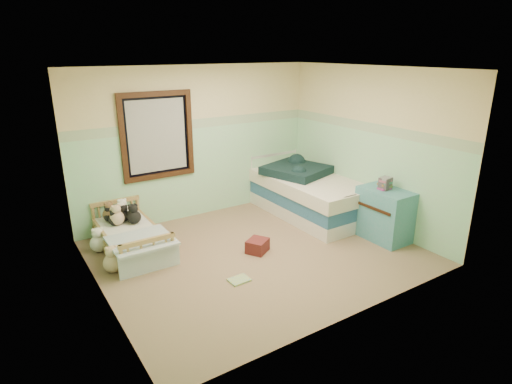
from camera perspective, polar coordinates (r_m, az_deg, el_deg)
floor at (r=6.03m, az=0.19°, el=-8.25°), size 4.20×3.60×0.02m
ceiling at (r=5.38m, az=0.22°, el=16.41°), size 4.20×3.60×0.02m
wall_back at (r=7.11m, az=-7.83°, el=6.57°), size 4.20×0.04×2.50m
wall_front at (r=4.26m, az=13.61°, el=-2.12°), size 4.20×0.04×2.50m
wall_left at (r=4.81m, az=-21.22°, el=-0.49°), size 0.04×3.60×2.50m
wall_right at (r=6.92m, az=14.99°, el=5.77°), size 0.04×3.60×2.50m
wainscot_mint at (r=7.22m, az=-7.60°, el=2.66°), size 4.20×0.01×1.50m
border_strip at (r=7.03m, az=-7.89°, el=9.13°), size 4.20×0.01×0.15m
window_frame at (r=6.77m, az=-13.14°, el=7.37°), size 1.16×0.06×1.36m
window_blinds at (r=6.78m, az=-13.17°, el=7.38°), size 0.92×0.01×1.12m
toddler_bed_frame at (r=6.32m, az=-16.37°, el=-6.70°), size 0.74×1.48×0.19m
toddler_mattress at (r=6.26m, az=-16.50°, el=-5.42°), size 0.68×1.42×0.12m
patchwork_quilt at (r=5.82m, az=-15.21°, el=-6.35°), size 0.80×0.74×0.03m
plush_bed_brown at (r=6.61m, az=-19.15°, el=-2.87°), size 0.20×0.20×0.20m
plush_bed_white at (r=6.66m, az=-17.50°, el=-2.52°), size 0.21×0.21×0.21m
plush_bed_tan at (r=6.42m, az=-18.23°, el=-3.36°), size 0.21×0.21×0.21m
plush_bed_dark at (r=6.48m, az=-16.27°, el=-3.07°), size 0.19×0.19×0.19m
plush_floor_cream at (r=6.41m, az=-20.43°, el=-6.53°), size 0.25×0.25×0.25m
plush_floor_tan at (r=5.79m, az=-18.74°, el=-9.06°), size 0.25×0.25×0.25m
twin_bed_frame at (r=7.39m, az=7.06°, el=-2.14°), size 1.08×2.15×0.22m
twin_boxspring at (r=7.32m, az=7.12°, el=-0.53°), size 1.08×2.15×0.22m
twin_mattress at (r=7.25m, az=7.19°, el=1.11°), size 1.12×2.20×0.22m
teal_blanket at (r=7.39m, az=5.46°, el=2.97°), size 1.16×1.20×0.14m
dresser at (r=6.59m, az=16.90°, el=-2.91°), size 0.48×0.78×0.78m
book_stack at (r=6.46m, az=17.04°, el=1.12°), size 0.20×0.17×0.18m
red_pillow at (r=6.02m, az=0.20°, el=-7.26°), size 0.38×0.37×0.18m
floor_book at (r=5.35m, az=-2.29°, el=-11.77°), size 0.26×0.20×0.02m
extra_plush_0 at (r=6.55m, az=-17.31°, el=-3.05°), size 0.17×0.17×0.17m
extra_plush_1 at (r=6.60m, az=-19.20°, el=-3.06°), size 0.17×0.17×0.17m
extra_plush_2 at (r=6.41m, az=-16.09°, el=-3.27°), size 0.20×0.20×0.20m
extra_plush_3 at (r=6.43m, az=-18.58°, el=-3.62°), size 0.16×0.16×0.16m
extra_plush_4 at (r=6.59m, az=-17.62°, el=-2.85°), size 0.18×0.18×0.18m
extra_plush_5 at (r=6.59m, az=-18.71°, el=-3.08°), size 0.16×0.16×0.16m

